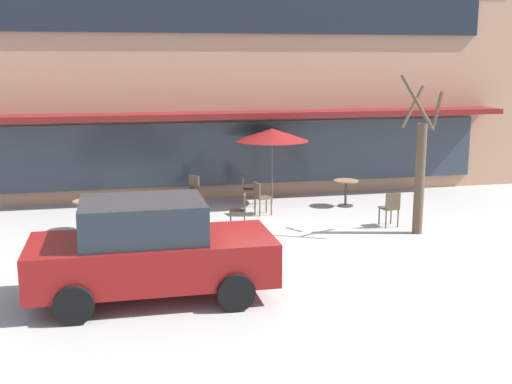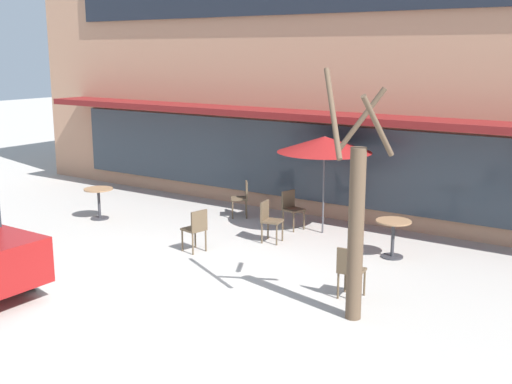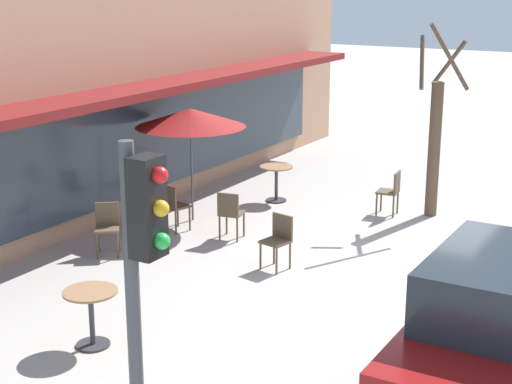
# 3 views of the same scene
# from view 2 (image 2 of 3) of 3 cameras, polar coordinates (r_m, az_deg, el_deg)

# --- Properties ---
(ground_plane) EXTENTS (80.00, 80.00, 0.00)m
(ground_plane) POSITION_cam_2_polar(r_m,az_deg,el_deg) (11.48, -9.75, -8.30)
(ground_plane) COLOR #ADA8A0
(building_facade) EXTENTS (19.70, 9.10, 7.54)m
(building_facade) POSITION_cam_2_polar(r_m,az_deg,el_deg) (19.17, 11.35, 11.42)
(building_facade) COLOR tan
(building_facade) RESTS_ON ground
(cafe_table_near_wall) EXTENTS (0.70, 0.70, 0.76)m
(cafe_table_near_wall) POSITION_cam_2_polar(r_m,az_deg,el_deg) (13.00, 12.09, -3.53)
(cafe_table_near_wall) COLOR #333338
(cafe_table_near_wall) RESTS_ON ground
(cafe_table_streetside) EXTENTS (0.70, 0.70, 0.76)m
(cafe_table_streetside) POSITION_cam_2_polar(r_m,az_deg,el_deg) (16.09, -13.80, -0.55)
(cafe_table_streetside) COLOR #333338
(cafe_table_streetside) RESTS_ON ground
(patio_umbrella_green_folded) EXTENTS (2.10, 2.10, 2.20)m
(patio_umbrella_green_folded) POSITION_cam_2_polar(r_m,az_deg,el_deg) (14.20, 6.11, 4.24)
(patio_umbrella_green_folded) COLOR #4C4C51
(patio_umbrella_green_folded) RESTS_ON ground
(cafe_chair_0) EXTENTS (0.47, 0.47, 0.89)m
(cafe_chair_0) POSITION_cam_2_polar(r_m,az_deg,el_deg) (13.74, 1.17, -2.34)
(cafe_chair_0) COLOR brown
(cafe_chair_0) RESTS_ON ground
(cafe_chair_1) EXTENTS (0.56, 0.56, 0.89)m
(cafe_chair_1) POSITION_cam_2_polar(r_m,az_deg,el_deg) (15.80, -1.22, -0.38)
(cafe_chair_1) COLOR brown
(cafe_chair_1) RESTS_ON ground
(cafe_chair_2) EXTENTS (0.44, 0.44, 0.89)m
(cafe_chair_2) POSITION_cam_2_polar(r_m,az_deg,el_deg) (10.74, 8.39, -6.75)
(cafe_chair_2) COLOR brown
(cafe_chair_2) RESTS_ON ground
(cafe_chair_3) EXTENTS (0.47, 0.47, 0.89)m
(cafe_chair_3) POSITION_cam_2_polar(r_m,az_deg,el_deg) (13.10, -5.35, -3.14)
(cafe_chair_3) COLOR brown
(cafe_chair_3) RESTS_ON ground
(cafe_chair_4) EXTENTS (0.48, 0.48, 0.89)m
(cafe_chair_4) POSITION_cam_2_polar(r_m,az_deg,el_deg) (14.76, 3.16, -1.32)
(cafe_chair_4) COLOR brown
(cafe_chair_4) RESTS_ON ground
(street_tree) EXTENTS (1.08, 1.09, 3.79)m
(street_tree) POSITION_cam_2_polar(r_m,az_deg,el_deg) (9.68, 8.85, -2.49)
(street_tree) COLOR brown
(street_tree) RESTS_ON ground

